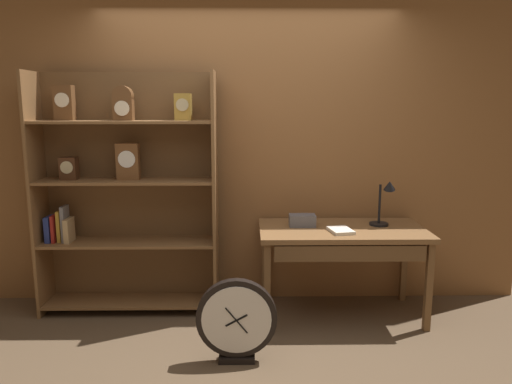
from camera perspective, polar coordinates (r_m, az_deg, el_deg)
The scene contains 8 objects.
ground_plane at distance 3.35m, azimuth -0.86°, elevation -20.66°, with size 10.00×10.00×0.00m, color brown.
back_wood_panel at distance 4.21m, azimuth -0.91°, elevation 4.53°, with size 4.80×0.05×2.60m, color brown.
bookshelf at distance 4.13m, azimuth -15.25°, elevation -0.04°, with size 1.46×0.35×1.98m.
workbench at distance 3.97m, azimuth 10.14°, elevation -5.42°, with size 1.33×0.70×0.74m.
desk_lamp at distance 4.07m, azimuth 14.85°, elevation -1.20°, with size 0.20×0.19×0.39m.
toolbox_small at distance 3.98m, azimuth 5.46°, elevation -3.34°, with size 0.21×0.13×0.10m, color #595960.
open_repair_manual at distance 3.84m, azimuth 9.92°, elevation -4.47°, with size 0.16×0.22×0.03m, color silver.
round_clock_large at distance 3.36m, azimuth -2.30°, elevation -14.83°, with size 0.54×0.11×0.58m.
Camera 1 is at (0.01, -2.87, 1.72)m, focal length 34.03 mm.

